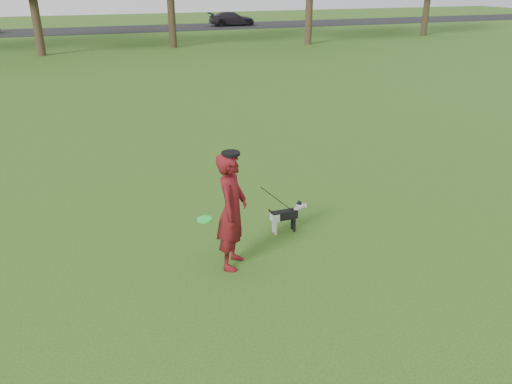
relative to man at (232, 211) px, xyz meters
name	(u,v)px	position (x,y,z in m)	size (l,w,h in m)	color
ground	(248,247)	(0.42, 0.46, -0.95)	(120.00, 120.00, 0.00)	#285116
road	(97,30)	(0.42, 40.46, -0.94)	(120.00, 7.00, 0.02)	black
man	(232,211)	(0.00, 0.00, 0.00)	(0.69, 0.46, 1.90)	#53100B
dog	(287,214)	(1.27, 0.75, -0.60)	(0.76, 0.15, 0.58)	black
car_right	(232,19)	(12.67, 40.46, -0.31)	(1.74, 4.29, 1.24)	black
man_held_items	(278,200)	(0.90, 0.34, -0.09)	(1.94, 0.92, 1.52)	#1DE63B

